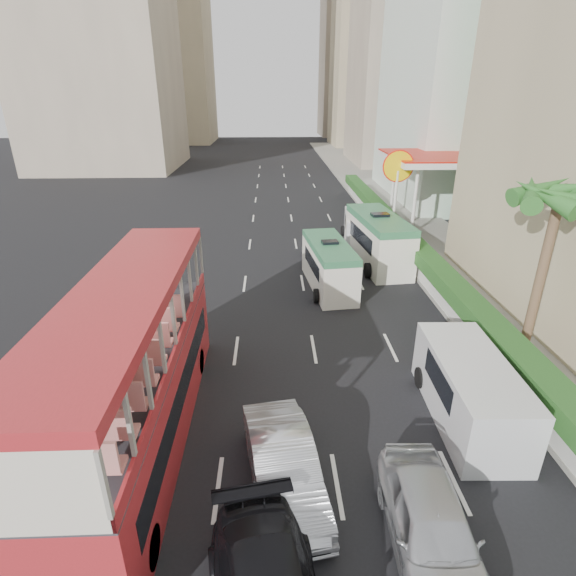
{
  "coord_description": "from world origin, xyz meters",
  "views": [
    {
      "loc": [
        -2.06,
        -10.9,
        9.73
      ],
      "look_at": [
        -1.5,
        4.0,
        3.2
      ],
      "focal_mm": 28.0,
      "sensor_mm": 36.0,
      "label": 1
    }
  ],
  "objects_px": {
    "car_silver_lane_a": "(284,488)",
    "minibus_near": "(329,266)",
    "panel_van_far": "(359,228)",
    "minibus_far": "(378,240)",
    "palm_tree": "(540,280)",
    "car_silver_lane_b": "(427,551)",
    "double_decker_bus": "(135,368)",
    "van_asset": "(322,260)",
    "shell_station": "(429,192)",
    "panel_van_near": "(469,390)"
  },
  "relations": [
    {
      "from": "car_silver_lane_a",
      "to": "minibus_near",
      "type": "relative_size",
      "value": 0.83
    },
    {
      "from": "panel_van_far",
      "to": "minibus_far",
      "type": "bearing_deg",
      "value": -79.06
    },
    {
      "from": "minibus_near",
      "to": "panel_van_far",
      "type": "xyz_separation_m",
      "value": [
        3.12,
        7.93,
        -0.26
      ]
    },
    {
      "from": "palm_tree",
      "to": "car_silver_lane_a",
      "type": "bearing_deg",
      "value": -147.91
    },
    {
      "from": "minibus_far",
      "to": "car_silver_lane_b",
      "type": "bearing_deg",
      "value": -104.93
    },
    {
      "from": "double_decker_bus",
      "to": "panel_van_far",
      "type": "bearing_deg",
      "value": 62.42
    },
    {
      "from": "van_asset",
      "to": "shell_station",
      "type": "xyz_separation_m",
      "value": [
        8.9,
        7.43,
        2.75
      ]
    },
    {
      "from": "car_silver_lane_a",
      "to": "minibus_near",
      "type": "xyz_separation_m",
      "value": [
        2.8,
        13.41,
        1.24
      ]
    },
    {
      "from": "panel_van_near",
      "to": "shell_station",
      "type": "distance_m",
      "value": 23.22
    },
    {
      "from": "car_silver_lane_a",
      "to": "palm_tree",
      "type": "bearing_deg",
      "value": 22.39
    },
    {
      "from": "minibus_near",
      "to": "panel_van_near",
      "type": "relative_size",
      "value": 1.07
    },
    {
      "from": "double_decker_bus",
      "to": "minibus_far",
      "type": "xyz_separation_m",
      "value": [
        10.37,
        14.92,
        -1.04
      ]
    },
    {
      "from": "minibus_near",
      "to": "palm_tree",
      "type": "xyz_separation_m",
      "value": [
        6.84,
        -7.36,
        2.14
      ]
    },
    {
      "from": "van_asset",
      "to": "palm_tree",
      "type": "relative_size",
      "value": 0.71
    },
    {
      "from": "car_silver_lane_a",
      "to": "minibus_far",
      "type": "xyz_separation_m",
      "value": [
        6.21,
        16.97,
        1.49
      ]
    },
    {
      "from": "panel_van_near",
      "to": "minibus_near",
      "type": "bearing_deg",
      "value": 108.23
    },
    {
      "from": "car_silver_lane_a",
      "to": "minibus_near",
      "type": "height_order",
      "value": "minibus_near"
    },
    {
      "from": "double_decker_bus",
      "to": "minibus_far",
      "type": "height_order",
      "value": "double_decker_bus"
    },
    {
      "from": "car_silver_lane_a",
      "to": "van_asset",
      "type": "distance_m",
      "value": 17.86
    },
    {
      "from": "double_decker_bus",
      "to": "panel_van_far",
      "type": "xyz_separation_m",
      "value": [
        10.08,
        19.29,
        -1.54
      ]
    },
    {
      "from": "car_silver_lane_b",
      "to": "minibus_near",
      "type": "relative_size",
      "value": 0.83
    },
    {
      "from": "car_silver_lane_a",
      "to": "car_silver_lane_b",
      "type": "relative_size",
      "value": 1.01
    },
    {
      "from": "panel_van_near",
      "to": "shell_station",
      "type": "xyz_separation_m",
      "value": [
        5.87,
        22.4,
        1.7
      ]
    },
    {
      "from": "double_decker_bus",
      "to": "shell_station",
      "type": "relative_size",
      "value": 1.38
    },
    {
      "from": "minibus_far",
      "to": "panel_van_near",
      "type": "height_order",
      "value": "minibus_far"
    },
    {
      "from": "car_silver_lane_b",
      "to": "shell_station",
      "type": "xyz_separation_m",
      "value": [
        8.57,
        26.97,
        2.75
      ]
    },
    {
      "from": "panel_van_near",
      "to": "palm_tree",
      "type": "distance_m",
      "value": 5.52
    },
    {
      "from": "double_decker_bus",
      "to": "van_asset",
      "type": "distance_m",
      "value": 17.29
    },
    {
      "from": "minibus_near",
      "to": "car_silver_lane_a",
      "type": "bearing_deg",
      "value": -108.28
    },
    {
      "from": "car_silver_lane_b",
      "to": "minibus_far",
      "type": "bearing_deg",
      "value": 83.49
    },
    {
      "from": "van_asset",
      "to": "panel_van_far",
      "type": "bearing_deg",
      "value": 50.19
    },
    {
      "from": "shell_station",
      "to": "panel_van_near",
      "type": "bearing_deg",
      "value": -104.68
    },
    {
      "from": "double_decker_bus",
      "to": "panel_van_far",
      "type": "relative_size",
      "value": 2.23
    },
    {
      "from": "panel_van_far",
      "to": "palm_tree",
      "type": "bearing_deg",
      "value": -69.15
    },
    {
      "from": "car_silver_lane_b",
      "to": "double_decker_bus",
      "type": "bearing_deg",
      "value": 154.22
    },
    {
      "from": "van_asset",
      "to": "panel_van_near",
      "type": "relative_size",
      "value": 0.87
    },
    {
      "from": "palm_tree",
      "to": "double_decker_bus",
      "type": "bearing_deg",
      "value": -163.84
    },
    {
      "from": "panel_van_far",
      "to": "shell_station",
      "type": "height_order",
      "value": "shell_station"
    },
    {
      "from": "double_decker_bus",
      "to": "palm_tree",
      "type": "distance_m",
      "value": 14.39
    },
    {
      "from": "double_decker_bus",
      "to": "van_asset",
      "type": "xyz_separation_m",
      "value": [
        7.1,
        15.57,
        -2.53
      ]
    },
    {
      "from": "panel_van_far",
      "to": "palm_tree",
      "type": "xyz_separation_m",
      "value": [
        3.72,
        -15.29,
        2.39
      ]
    },
    {
      "from": "van_asset",
      "to": "panel_van_far",
      "type": "xyz_separation_m",
      "value": [
        2.98,
        3.73,
        0.99
      ]
    },
    {
      "from": "panel_van_near",
      "to": "shell_station",
      "type": "bearing_deg",
      "value": 77.13
    },
    {
      "from": "minibus_near",
      "to": "minibus_far",
      "type": "xyz_separation_m",
      "value": [
        3.41,
        3.55,
        0.25
      ]
    },
    {
      "from": "van_asset",
      "to": "palm_tree",
      "type": "height_order",
      "value": "palm_tree"
    },
    {
      "from": "palm_tree",
      "to": "shell_station",
      "type": "distance_m",
      "value": 19.14
    },
    {
      "from": "palm_tree",
      "to": "minibus_near",
      "type": "bearing_deg",
      "value": 132.9
    },
    {
      "from": "minibus_near",
      "to": "panel_van_near",
      "type": "height_order",
      "value": "minibus_near"
    },
    {
      "from": "car_silver_lane_b",
      "to": "shell_station",
      "type": "relative_size",
      "value": 0.58
    },
    {
      "from": "double_decker_bus",
      "to": "palm_tree",
      "type": "relative_size",
      "value": 1.72
    }
  ]
}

